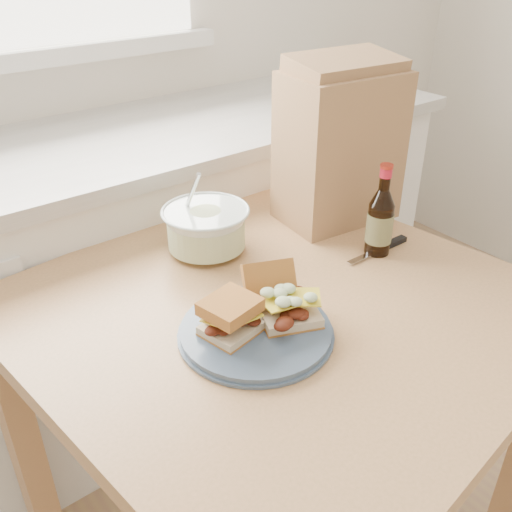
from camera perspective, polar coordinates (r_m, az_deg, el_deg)
cabinet_run at (r=1.83m, az=-16.73°, el=-3.68°), size 2.50×0.64×0.94m
dining_table at (r=1.23m, az=2.23°, el=-9.08°), size 1.07×1.07×0.80m
plate at (r=1.06m, az=-0.02°, el=-7.54°), size 0.28×0.28×0.02m
sandwich_left at (r=1.02m, az=-2.56°, el=-6.07°), size 0.11×0.10×0.07m
sandwich_right at (r=1.08m, az=2.66°, el=-4.38°), size 0.14×0.18×0.09m
coleslaw_bowl at (r=1.31m, az=-5.00°, el=2.58°), size 0.20×0.20×0.20m
beer_bottle at (r=1.32m, az=12.30°, el=3.47°), size 0.06×0.06×0.22m
knife at (r=1.37m, az=12.96°, el=1.00°), size 0.19×0.02×0.01m
paper_bag at (r=1.43m, az=8.34°, el=10.62°), size 0.30×0.21×0.37m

